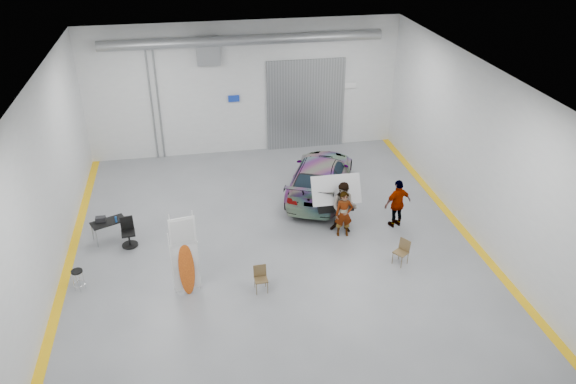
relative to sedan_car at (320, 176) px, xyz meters
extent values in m
plane|color=slate|center=(-2.42, -3.29, -0.77)|extent=(16.00, 16.00, 0.00)
cube|color=silver|center=(-9.42, -3.29, 2.23)|extent=(0.02, 16.00, 6.00)
cube|color=silver|center=(4.58, -3.29, 2.23)|extent=(0.02, 16.00, 6.00)
cube|color=silver|center=(-2.42, 4.71, 2.23)|extent=(14.00, 0.02, 6.00)
cube|color=silver|center=(-2.42, -11.29, 2.23)|extent=(14.00, 0.02, 6.00)
cube|color=white|center=(-2.42, -3.29, 5.23)|extent=(14.00, 16.00, 0.02)
cube|color=gray|center=(0.38, 4.63, 1.33)|extent=(3.60, 0.12, 4.20)
cube|color=gray|center=(-3.92, 4.63, 4.03)|extent=(1.00, 0.50, 1.20)
cylinder|color=gray|center=(-2.42, 4.11, 4.53)|extent=(11.90, 0.44, 0.44)
cube|color=#1534AB|center=(-2.92, 4.63, 1.83)|extent=(0.50, 0.04, 0.30)
cube|color=white|center=(2.38, 4.63, 2.13)|extent=(0.70, 0.04, 0.25)
cylinder|color=gray|center=(-6.22, 4.63, 1.73)|extent=(0.08, 0.08, 5.00)
cylinder|color=gray|center=(-6.52, 4.63, 1.73)|extent=(0.08, 0.08, 5.00)
cube|color=#F0B30D|center=(-9.27, -3.29, -0.76)|extent=(0.30, 16.00, 0.01)
cube|color=#F0B30D|center=(4.43, -3.29, -0.76)|extent=(0.30, 16.00, 0.01)
imported|color=white|center=(0.00, 0.00, 0.00)|extent=(4.04, 5.70, 1.53)
imported|color=brown|center=(0.09, -3.19, 0.09)|extent=(0.67, 0.48, 1.71)
imported|color=slate|center=(0.16, -2.94, 0.20)|extent=(1.15, 1.03, 1.93)
imported|color=brown|center=(2.16, -2.94, 0.17)|extent=(1.16, 0.71, 1.86)
cube|color=white|center=(-5.45, -5.42, 0.17)|extent=(0.79, 0.15, 1.69)
ellipsoid|color=orange|center=(-5.45, -5.49, 0.13)|extent=(0.50, 0.29, 1.78)
cube|color=white|center=(-5.45, -5.44, 1.44)|extent=(0.76, 0.15, 0.89)
cylinder|color=white|center=(-5.78, -5.42, 0.64)|extent=(0.02, 0.02, 2.81)
cylinder|color=white|center=(-5.12, -5.42, 0.64)|extent=(0.02, 0.02, 2.81)
cube|color=brown|center=(-3.22, -5.80, -0.34)|extent=(0.41, 0.39, 0.04)
cube|color=brown|center=(-3.22, -5.62, -0.12)|extent=(0.40, 0.10, 0.38)
cube|color=brown|center=(1.47, -5.23, -0.32)|extent=(0.55, 0.56, 0.04)
cube|color=brown|center=(1.47, -5.04, -0.10)|extent=(0.30, 0.39, 0.39)
cylinder|color=black|center=(-8.70, -4.72, -0.07)|extent=(0.35, 0.35, 0.05)
torus|color=silver|center=(-8.70, -4.72, -0.54)|extent=(0.37, 0.37, 0.02)
cylinder|color=gray|center=(-8.55, -2.22, -0.42)|extent=(0.03, 0.03, 0.69)
cylinder|color=gray|center=(-7.50, -2.22, -0.42)|extent=(0.03, 0.03, 0.69)
cylinder|color=gray|center=(-8.55, -1.74, -0.42)|extent=(0.03, 0.03, 0.69)
cylinder|color=gray|center=(-7.50, -1.74, -0.42)|extent=(0.03, 0.03, 0.69)
cube|color=black|center=(-8.02, -1.98, -0.05)|extent=(1.29, 1.00, 0.04)
cylinder|color=#194C9A|center=(-7.74, -2.07, 0.07)|extent=(0.08, 0.08, 0.21)
cube|color=black|center=(-8.27, -1.93, 0.05)|extent=(0.34, 0.21, 0.17)
cylinder|color=black|center=(-7.34, -2.53, -0.73)|extent=(0.55, 0.55, 0.04)
cylinder|color=black|center=(-7.34, -2.53, -0.49)|extent=(0.06, 0.06, 0.47)
cube|color=black|center=(-7.34, -2.53, -0.25)|extent=(0.50, 0.50, 0.07)
cube|color=black|center=(-7.34, -2.32, 0.05)|extent=(0.44, 0.11, 0.49)
cube|color=silver|center=(0.00, -2.39, 0.79)|extent=(1.79, 1.08, 0.04)
camera|label=1|loc=(-4.90, -19.41, 10.18)|focal=35.00mm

